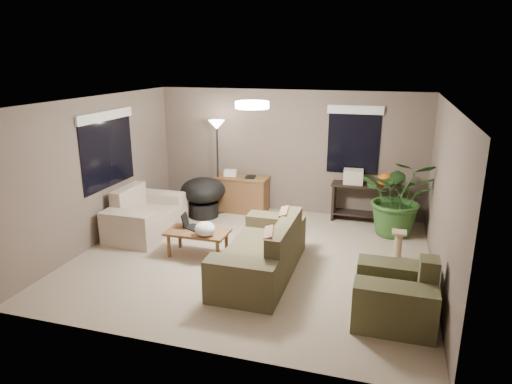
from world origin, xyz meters
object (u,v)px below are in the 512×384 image
(floor_lamp, at_px, (217,136))
(houseplant, at_px, (398,205))
(papasan_chair, at_px, (203,194))
(console_table, at_px, (365,200))
(loveseat, at_px, (145,217))
(desk, at_px, (242,194))
(cat_scratching_post, at_px, (398,248))
(coffee_table, at_px, (198,235))
(main_sofa, at_px, (263,255))
(armchair, at_px, (396,297))

(floor_lamp, xyz_separation_m, houseplant, (3.57, -0.26, -1.04))
(papasan_chair, xyz_separation_m, floor_lamp, (0.19, 0.36, 1.13))
(console_table, height_order, papasan_chair, papasan_chair)
(loveseat, height_order, desk, loveseat)
(cat_scratching_post, bearing_deg, papasan_chair, 163.92)
(loveseat, relative_size, coffee_table, 1.60)
(houseplant, relative_size, cat_scratching_post, 2.87)
(loveseat, bearing_deg, cat_scratching_post, 0.81)
(main_sofa, bearing_deg, papasan_chair, 131.33)
(armchair, distance_m, coffee_table, 3.26)
(coffee_table, height_order, papasan_chair, papasan_chair)
(armchair, height_order, papasan_chair, armchair)
(floor_lamp, relative_size, houseplant, 1.33)
(coffee_table, distance_m, console_table, 3.47)
(cat_scratching_post, bearing_deg, coffee_table, -167.39)
(desk, relative_size, cat_scratching_post, 2.20)
(desk, height_order, papasan_chair, papasan_chair)
(console_table, relative_size, cat_scratching_post, 2.60)
(loveseat, height_order, console_table, loveseat)
(houseplant, bearing_deg, main_sofa, -130.79)
(coffee_table, distance_m, houseplant, 3.63)
(armchair, relative_size, console_table, 0.77)
(desk, distance_m, floor_lamp, 1.32)
(armchair, xyz_separation_m, cat_scratching_post, (0.03, 1.74, -0.08))
(loveseat, distance_m, armchair, 4.73)
(main_sofa, bearing_deg, floor_lamp, 124.07)
(papasan_chair, relative_size, floor_lamp, 0.47)
(main_sofa, xyz_separation_m, desk, (-1.20, 2.63, 0.08))
(loveseat, height_order, papasan_chair, loveseat)
(armchair, relative_size, houseplant, 0.70)
(console_table, relative_size, houseplant, 0.91)
(armchair, bearing_deg, desk, 132.66)
(armchair, xyz_separation_m, floor_lamp, (-3.56, 3.19, 1.30))
(desk, xyz_separation_m, houseplant, (3.11, -0.43, 0.18))
(main_sofa, distance_m, cat_scratching_post, 2.18)
(armchair, bearing_deg, floor_lamp, 138.14)
(main_sofa, distance_m, console_table, 3.03)
(desk, bearing_deg, console_table, 2.49)
(cat_scratching_post, bearing_deg, console_table, 110.28)
(main_sofa, relative_size, armchair, 2.20)
(papasan_chair, xyz_separation_m, houseplant, (3.76, 0.10, 0.09))
(loveseat, xyz_separation_m, armchair, (4.42, -1.68, 0.00))
(loveseat, bearing_deg, main_sofa, -20.73)
(coffee_table, relative_size, desk, 0.91)
(loveseat, height_order, houseplant, houseplant)
(main_sofa, xyz_separation_m, floor_lamp, (-1.67, 2.46, 1.30))
(console_table, distance_m, papasan_chair, 3.20)
(desk, distance_m, houseplant, 3.14)
(main_sofa, height_order, loveseat, same)
(main_sofa, relative_size, cat_scratching_post, 4.40)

